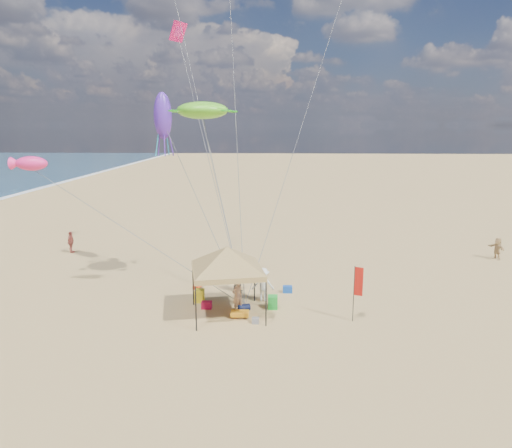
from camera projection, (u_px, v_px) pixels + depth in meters
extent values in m
plane|color=tan|center=(254.00, 311.00, 24.44)|extent=(280.00, 280.00, 0.00)
cylinder|color=black|center=(193.00, 285.00, 25.02)|extent=(0.07, 0.07, 2.22)
cylinder|color=black|center=(254.00, 282.00, 25.57)|extent=(0.07, 0.07, 2.22)
cylinder|color=black|center=(196.00, 309.00, 21.81)|extent=(0.07, 0.07, 2.22)
cylinder|color=black|center=(266.00, 304.00, 22.35)|extent=(0.07, 0.07, 2.22)
cube|color=olive|center=(227.00, 271.00, 23.43)|extent=(4.07, 4.07, 0.27)
pyramid|color=olive|center=(227.00, 247.00, 23.17)|extent=(6.59, 6.59, 1.11)
cylinder|color=black|center=(354.00, 294.00, 22.82)|extent=(0.04, 0.04, 2.86)
cube|color=red|center=(359.00, 282.00, 22.61)|extent=(0.40, 0.16, 1.43)
cube|color=#B60E32|center=(207.00, 305.00, 24.69)|extent=(0.54, 0.38, 0.38)
cube|color=#1444A3|center=(288.00, 289.00, 27.07)|extent=(0.54, 0.38, 0.38)
cylinder|color=#0C1438|center=(244.00, 307.00, 24.40)|extent=(0.69, 0.54, 0.36)
cylinder|color=#F33E0D|center=(198.00, 286.00, 27.73)|extent=(0.54, 0.69, 0.36)
cube|color=green|center=(273.00, 302.00, 24.65)|extent=(0.50, 0.50, 0.70)
cube|color=yellow|center=(199.00, 296.00, 25.59)|extent=(0.50, 0.50, 0.70)
cube|color=slate|center=(255.00, 321.00, 22.85)|extent=(0.34, 0.30, 0.28)
cube|color=#FFA61C|center=(240.00, 314.00, 23.55)|extent=(0.90, 0.50, 0.24)
imported|color=tan|center=(237.00, 296.00, 24.14)|extent=(0.75, 0.73, 1.74)
imported|color=#333A46|center=(239.00, 278.00, 27.12)|extent=(0.93, 0.83, 1.59)
imported|color=silver|center=(263.00, 284.00, 25.64)|extent=(1.26, 0.78, 1.88)
imported|color=#A44B3F|center=(71.00, 242.00, 35.39)|extent=(0.43, 0.98, 1.66)
imported|color=tan|center=(497.00, 248.00, 33.68)|extent=(0.93, 1.57, 1.61)
ellipsoid|color=#5CC923|center=(202.00, 110.00, 24.78)|extent=(2.86, 2.34, 0.92)
ellipsoid|color=#FE297D|center=(31.00, 163.00, 25.29)|extent=(1.85, 1.07, 0.79)
ellipsoid|color=#5527B1|center=(163.00, 116.00, 27.83)|extent=(1.18, 1.18, 2.78)
cube|color=#EA1466|center=(178.00, 32.00, 30.80)|extent=(1.14, 1.41, 1.18)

